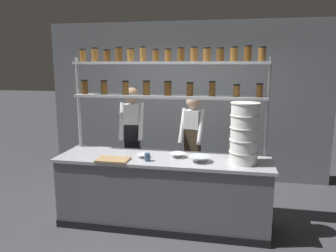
# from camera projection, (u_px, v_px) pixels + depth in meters

# --- Properties ---
(ground_plane) EXTENTS (40.00, 40.00, 0.00)m
(ground_plane) POSITION_uv_depth(u_px,v_px,m) (163.00, 223.00, 4.42)
(ground_plane) COLOR #3D3D42
(back_wall) EXTENTS (5.17, 0.12, 2.87)m
(back_wall) POSITION_uv_depth(u_px,v_px,m) (185.00, 101.00, 6.06)
(back_wall) COLOR gray
(back_wall) RESTS_ON ground_plane
(prep_counter) EXTENTS (2.77, 0.76, 0.92)m
(prep_counter) POSITION_uv_depth(u_px,v_px,m) (163.00, 191.00, 4.33)
(prep_counter) COLOR slate
(prep_counter) RESTS_ON ground_plane
(spice_shelf_unit) EXTENTS (2.66, 0.28, 2.35)m
(spice_shelf_unit) POSITION_uv_depth(u_px,v_px,m) (168.00, 80.00, 4.38)
(spice_shelf_unit) COLOR #ADAFB5
(spice_shelf_unit) RESTS_ON ground_plane
(chef_left) EXTENTS (0.39, 0.33, 1.77)m
(chef_left) POSITION_uv_depth(u_px,v_px,m) (132.00, 136.00, 4.96)
(chef_left) COLOR black
(chef_left) RESTS_ON ground_plane
(chef_center) EXTENTS (0.40, 0.33, 1.67)m
(chef_center) POSITION_uv_depth(u_px,v_px,m) (193.00, 141.00, 4.99)
(chef_center) COLOR black
(chef_center) RESTS_ON ground_plane
(container_stack) EXTENTS (0.35, 0.35, 0.75)m
(container_stack) POSITION_uv_depth(u_px,v_px,m) (244.00, 133.00, 3.93)
(container_stack) COLOR white
(container_stack) RESTS_ON prep_counter
(cutting_board) EXTENTS (0.40, 0.26, 0.02)m
(cutting_board) POSITION_uv_depth(u_px,v_px,m) (113.00, 160.00, 4.10)
(cutting_board) COLOR #A88456
(cutting_board) RESTS_ON prep_counter
(prep_bowl_near_left) EXTENTS (0.27, 0.27, 0.07)m
(prep_bowl_near_left) POSITION_uv_depth(u_px,v_px,m) (200.00, 159.00, 4.05)
(prep_bowl_near_left) COLOR silver
(prep_bowl_near_left) RESTS_ON prep_counter
(prep_bowl_center_front) EXTENTS (0.16, 0.16, 0.05)m
(prep_bowl_center_front) POSITION_uv_depth(u_px,v_px,m) (143.00, 156.00, 4.23)
(prep_bowl_center_front) COLOR white
(prep_bowl_center_front) RESTS_ON prep_counter
(prep_bowl_center_back) EXTENTS (0.21, 0.21, 0.06)m
(prep_bowl_center_back) POSITION_uv_depth(u_px,v_px,m) (178.00, 155.00, 4.25)
(prep_bowl_center_back) COLOR white
(prep_bowl_center_back) RESTS_ON prep_counter
(serving_cup_front) EXTENTS (0.07, 0.07, 0.10)m
(serving_cup_front) POSITION_uv_depth(u_px,v_px,m) (147.00, 157.00, 4.08)
(serving_cup_front) COLOR #334C70
(serving_cup_front) RESTS_ON prep_counter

